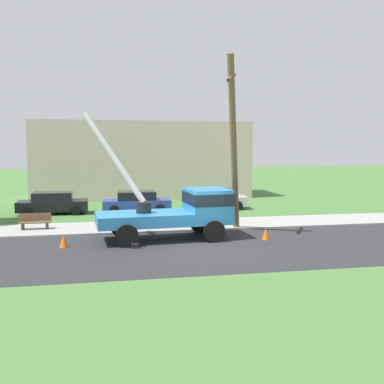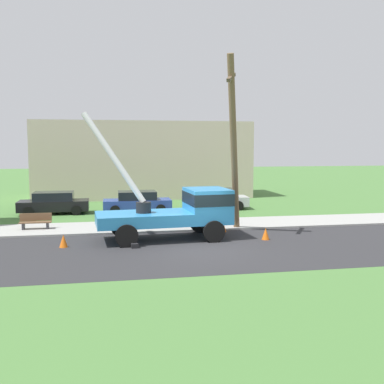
{
  "view_description": "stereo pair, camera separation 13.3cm",
  "coord_description": "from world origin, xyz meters",
  "px_view_note": "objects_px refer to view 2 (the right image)",
  "views": [
    {
      "loc": [
        -4.07,
        -18.3,
        4.39
      ],
      "look_at": [
        0.06,
        2.99,
        2.15
      ],
      "focal_mm": 41.9,
      "sensor_mm": 36.0,
      "label": 1
    },
    {
      "loc": [
        -3.93,
        -18.33,
        4.39
      ],
      "look_at": [
        0.06,
        2.99,
        2.15
      ],
      "focal_mm": 41.9,
      "sensor_mm": 36.0,
      "label": 2
    }
  ],
  "objects_px": {
    "parked_sedan_silver": "(216,199)",
    "park_bench": "(36,222)",
    "traffic_cone_ahead": "(266,234)",
    "parked_sedan_black": "(54,203)",
    "parked_sedan_blue": "(137,202)",
    "leaning_utility_pole": "(234,144)",
    "utility_truck": "(181,209)",
    "traffic_cone_curbside": "(223,226)",
    "traffic_cone_behind": "(63,241)"
  },
  "relations": [
    {
      "from": "traffic_cone_ahead",
      "to": "parked_sedan_black",
      "type": "distance_m",
      "value": 14.78
    },
    {
      "from": "utility_truck",
      "to": "traffic_cone_curbside",
      "type": "relative_size",
      "value": 12.36
    },
    {
      "from": "traffic_cone_ahead",
      "to": "traffic_cone_curbside",
      "type": "relative_size",
      "value": 1.0
    },
    {
      "from": "traffic_cone_curbside",
      "to": "parked_sedan_blue",
      "type": "height_order",
      "value": "parked_sedan_blue"
    },
    {
      "from": "leaning_utility_pole",
      "to": "park_bench",
      "type": "distance_m",
      "value": 10.95
    },
    {
      "from": "parked_sedan_silver",
      "to": "park_bench",
      "type": "bearing_deg",
      "value": -151.04
    },
    {
      "from": "leaning_utility_pole",
      "to": "parked_sedan_black",
      "type": "xyz_separation_m",
      "value": [
        -9.62,
        8.4,
        -3.75
      ]
    },
    {
      "from": "leaning_utility_pole",
      "to": "parked_sedan_silver",
      "type": "bearing_deg",
      "value": 82.04
    },
    {
      "from": "parked_sedan_blue",
      "to": "park_bench",
      "type": "bearing_deg",
      "value": -136.28
    },
    {
      "from": "utility_truck",
      "to": "park_bench",
      "type": "distance_m",
      "value": 7.89
    },
    {
      "from": "park_bench",
      "to": "traffic_cone_curbside",
      "type": "bearing_deg",
      "value": -12.62
    },
    {
      "from": "traffic_cone_ahead",
      "to": "parked_sedan_black",
      "type": "bearing_deg",
      "value": 136.45
    },
    {
      "from": "parked_sedan_blue",
      "to": "utility_truck",
      "type": "bearing_deg",
      "value": -80.06
    },
    {
      "from": "leaning_utility_pole",
      "to": "traffic_cone_ahead",
      "type": "height_order",
      "value": "leaning_utility_pole"
    },
    {
      "from": "utility_truck",
      "to": "traffic_cone_ahead",
      "type": "bearing_deg",
      "value": -15.0
    },
    {
      "from": "traffic_cone_curbside",
      "to": "parked_sedan_blue",
      "type": "distance_m",
      "value": 8.43
    },
    {
      "from": "traffic_cone_curbside",
      "to": "parked_sedan_black",
      "type": "bearing_deg",
      "value": 139.15
    },
    {
      "from": "utility_truck",
      "to": "leaning_utility_pole",
      "type": "relative_size",
      "value": 0.8
    },
    {
      "from": "traffic_cone_curbside",
      "to": "park_bench",
      "type": "relative_size",
      "value": 0.35
    },
    {
      "from": "traffic_cone_behind",
      "to": "park_bench",
      "type": "xyz_separation_m",
      "value": [
        -1.79,
        4.23,
        0.18
      ]
    },
    {
      "from": "traffic_cone_curbside",
      "to": "parked_sedan_silver",
      "type": "distance_m",
      "value": 8.42
    },
    {
      "from": "leaning_utility_pole",
      "to": "parked_sedan_black",
      "type": "relative_size",
      "value": 1.97
    },
    {
      "from": "traffic_cone_behind",
      "to": "parked_sedan_black",
      "type": "height_order",
      "value": "parked_sedan_black"
    },
    {
      "from": "traffic_cone_ahead",
      "to": "parked_sedan_silver",
      "type": "xyz_separation_m",
      "value": [
        0.13,
        10.47,
        0.43
      ]
    },
    {
      "from": "traffic_cone_curbside",
      "to": "utility_truck",
      "type": "bearing_deg",
      "value": -153.48
    },
    {
      "from": "utility_truck",
      "to": "traffic_cone_behind",
      "type": "distance_m",
      "value": 5.52
    },
    {
      "from": "utility_truck",
      "to": "traffic_cone_curbside",
      "type": "bearing_deg",
      "value": 26.52
    },
    {
      "from": "parked_sedan_black",
      "to": "leaning_utility_pole",
      "type": "bearing_deg",
      "value": -41.13
    },
    {
      "from": "leaning_utility_pole",
      "to": "traffic_cone_behind",
      "type": "relative_size",
      "value": 15.53
    },
    {
      "from": "traffic_cone_ahead",
      "to": "parked_sedan_blue",
      "type": "bearing_deg",
      "value": 119.02
    },
    {
      "from": "leaning_utility_pole",
      "to": "parked_sedan_black",
      "type": "bearing_deg",
      "value": 138.87
    },
    {
      "from": "utility_truck",
      "to": "traffic_cone_ahead",
      "type": "distance_m",
      "value": 4.15
    },
    {
      "from": "traffic_cone_behind",
      "to": "parked_sedan_black",
      "type": "bearing_deg",
      "value": 98.63
    },
    {
      "from": "traffic_cone_ahead",
      "to": "parked_sedan_silver",
      "type": "bearing_deg",
      "value": 89.31
    },
    {
      "from": "traffic_cone_curbside",
      "to": "leaning_utility_pole",
      "type": "bearing_deg",
      "value": -46.85
    },
    {
      "from": "parked_sedan_silver",
      "to": "traffic_cone_ahead",
      "type": "bearing_deg",
      "value": -90.69
    },
    {
      "from": "utility_truck",
      "to": "parked_sedan_blue",
      "type": "distance_m",
      "value": 8.81
    },
    {
      "from": "utility_truck",
      "to": "park_bench",
      "type": "height_order",
      "value": "utility_truck"
    },
    {
      "from": "utility_truck",
      "to": "park_bench",
      "type": "xyz_separation_m",
      "value": [
        -7.11,
        3.3,
        -0.95
      ]
    },
    {
      "from": "leaning_utility_pole",
      "to": "parked_sedan_blue",
      "type": "height_order",
      "value": "leaning_utility_pole"
    },
    {
      "from": "traffic_cone_behind",
      "to": "parked_sedan_black",
      "type": "relative_size",
      "value": 0.13
    },
    {
      "from": "parked_sedan_black",
      "to": "traffic_cone_ahead",
      "type": "bearing_deg",
      "value": -43.55
    },
    {
      "from": "parked_sedan_silver",
      "to": "traffic_cone_curbside",
      "type": "bearing_deg",
      "value": -101.09
    },
    {
      "from": "parked_sedan_blue",
      "to": "parked_sedan_silver",
      "type": "relative_size",
      "value": 0.97
    },
    {
      "from": "traffic_cone_curbside",
      "to": "traffic_cone_ahead",
      "type": "bearing_deg",
      "value": -56.01
    },
    {
      "from": "parked_sedan_black",
      "to": "park_bench",
      "type": "bearing_deg",
      "value": -92.52
    },
    {
      "from": "traffic_cone_behind",
      "to": "parked_sedan_silver",
      "type": "distance_m",
      "value": 13.94
    },
    {
      "from": "traffic_cone_curbside",
      "to": "park_bench",
      "type": "bearing_deg",
      "value": 167.38
    },
    {
      "from": "utility_truck",
      "to": "parked_sedan_blue",
      "type": "height_order",
      "value": "utility_truck"
    },
    {
      "from": "utility_truck",
      "to": "parked_sedan_blue",
      "type": "bearing_deg",
      "value": 99.94
    }
  ]
}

